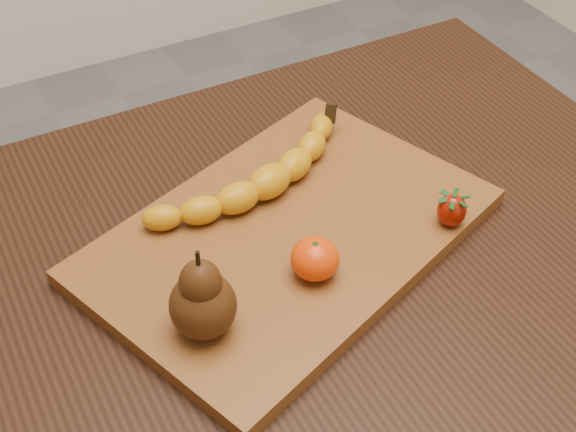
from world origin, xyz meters
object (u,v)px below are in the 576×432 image
mandarin (315,259)px  cutting_board (288,235)px  pear (201,292)px  table (288,305)px

mandarin → cutting_board: bearing=84.2°
cutting_board → pear: bearing=-168.0°
cutting_board → mandarin: (-0.01, -0.08, 0.03)m
table → pear: 0.23m
cutting_board → mandarin: size_ratio=8.53×
table → cutting_board: (0.00, 0.01, 0.11)m
pear → mandarin: size_ratio=2.00×
cutting_board → pear: pear is taller
table → cutting_board: cutting_board is taller
pear → cutting_board: bearing=32.3°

